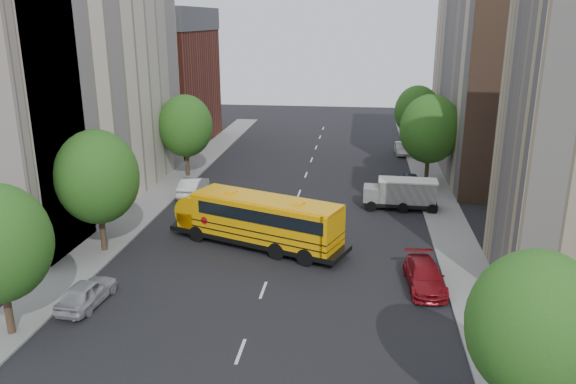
% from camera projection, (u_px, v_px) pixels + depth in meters
% --- Properties ---
extents(ground, '(120.00, 120.00, 0.00)m').
position_uv_depth(ground, '(283.00, 237.00, 38.41)').
color(ground, black).
rests_on(ground, ground).
extents(sidewalk_left, '(3.00, 80.00, 0.12)m').
position_uv_depth(sidewalk_left, '(148.00, 206.00, 44.54)').
color(sidewalk_left, slate).
rests_on(sidewalk_left, ground).
extents(sidewalk_right, '(3.00, 80.00, 0.12)m').
position_uv_depth(sidewalk_right, '(445.00, 218.00, 41.72)').
color(sidewalk_right, slate).
rests_on(sidewalk_right, ground).
extents(lane_markings, '(0.15, 64.00, 0.01)m').
position_uv_depth(lane_markings, '(299.00, 193.00, 47.88)').
color(lane_markings, silver).
rests_on(lane_markings, ground).
extents(building_left_cream, '(10.00, 26.00, 20.00)m').
position_uv_depth(building_left_cream, '(63.00, 76.00, 43.34)').
color(building_left_cream, beige).
rests_on(building_left_cream, ground).
extents(building_left_redbrick, '(10.00, 15.00, 13.00)m').
position_uv_depth(building_left_redbrick, '(163.00, 88.00, 65.22)').
color(building_left_redbrick, maroon).
rests_on(building_left_redbrick, ground).
extents(building_right_far, '(10.00, 22.00, 18.00)m').
position_uv_depth(building_right_far, '(502.00, 78.00, 52.49)').
color(building_right_far, '#BBA791').
rests_on(building_right_far, ground).
extents(building_right_sidewall, '(10.10, 0.30, 18.00)m').
position_uv_depth(building_right_sidewall, '(537.00, 92.00, 42.07)').
color(building_right_sidewall, brown).
rests_on(building_right_sidewall, ground).
extents(street_tree_1, '(5.12, 5.12, 7.90)m').
position_uv_depth(street_tree_1, '(97.00, 177.00, 34.51)').
color(street_tree_1, '#38281C').
rests_on(street_tree_1, ground).
extents(street_tree_2, '(4.99, 4.99, 7.71)m').
position_uv_depth(street_tree_2, '(185.00, 126.00, 51.59)').
color(street_tree_2, '#38281C').
rests_on(street_tree_2, ground).
extents(street_tree_3, '(4.61, 4.61, 7.11)m').
position_uv_depth(street_tree_3, '(536.00, 327.00, 18.69)').
color(street_tree_3, '#38281C').
rests_on(street_tree_3, ground).
extents(street_tree_4, '(5.25, 5.25, 8.10)m').
position_uv_depth(street_tree_4, '(430.00, 129.00, 48.82)').
color(street_tree_4, '#38281C').
rests_on(street_tree_4, ground).
extents(street_tree_5, '(4.86, 4.86, 7.51)m').
position_uv_depth(street_tree_5, '(417.00, 112.00, 60.30)').
color(street_tree_5, '#38281C').
rests_on(street_tree_5, ground).
extents(school_bus, '(12.43, 7.03, 3.47)m').
position_uv_depth(school_bus, '(255.00, 218.00, 36.33)').
color(school_bus, black).
rests_on(school_bus, ground).
extents(safari_truck, '(5.66, 2.27, 2.39)m').
position_uv_depth(safari_truck, '(401.00, 193.00, 43.65)').
color(safari_truck, black).
rests_on(safari_truck, ground).
extents(parked_car_0, '(1.93, 4.20, 1.40)m').
position_uv_depth(parked_car_0, '(87.00, 293.00, 29.07)').
color(parked_car_0, '#B0AFB6').
rests_on(parked_car_0, ground).
extents(parked_car_1, '(1.73, 4.72, 1.54)m').
position_uv_depth(parked_car_1, '(193.00, 186.00, 47.21)').
color(parked_car_1, silver).
rests_on(parked_car_1, ground).
extents(parked_car_3, '(2.27, 4.89, 1.38)m').
position_uv_depth(parked_car_3, '(425.00, 276.00, 30.96)').
color(parked_car_3, maroon).
rests_on(parked_car_3, ground).
extents(parked_car_4, '(1.72, 3.85, 1.29)m').
position_uv_depth(parked_car_4, '(412.00, 182.00, 48.93)').
color(parked_car_4, '#343F5C').
rests_on(parked_car_4, ground).
extents(parked_car_5, '(1.52, 3.99, 1.30)m').
position_uv_depth(parked_car_5, '(402.00, 148.00, 61.54)').
color(parked_car_5, '#9C9D98').
rests_on(parked_car_5, ground).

